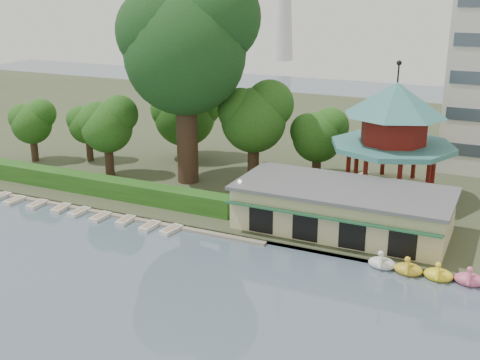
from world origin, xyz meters
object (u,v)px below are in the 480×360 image
Objects in this scene: pavilion at (394,129)px; big_tree at (187,42)px; dock at (105,211)px; boathouse at (342,208)px.

pavilion is 22.58m from big_tree.
big_tree is (3.17, 11.00, 15.21)m from dock.
boathouse is 23.69m from big_tree.
pavilion is 0.61× the size of big_tree.
big_tree is at bearing -169.67° from pavilion.
pavilion is (2.00, 10.03, 5.11)m from boathouse.
boathouse reaches higher than dock.
dock is 1.54× the size of big_tree.
boathouse is at bearing 12.24° from dock.
pavilion is at bearing 78.72° from boathouse.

